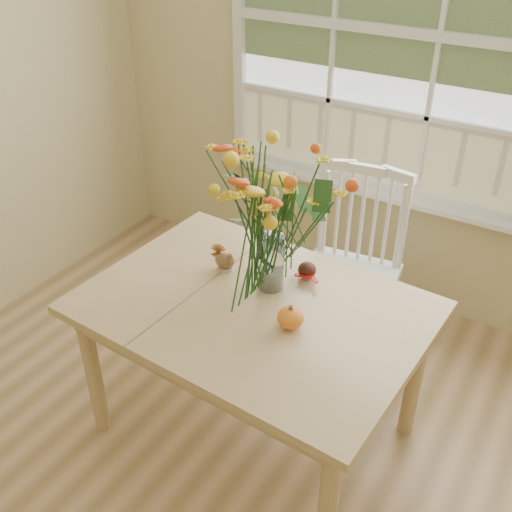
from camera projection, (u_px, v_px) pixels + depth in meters
The scene contains 8 objects.
wall_back at pixel (436, 77), 2.96m from camera, with size 4.00×0.02×2.70m, color beige.
window at pixel (440, 40), 2.83m from camera, with size 2.42×0.12×1.74m.
dining_table at pixel (253, 321), 2.47m from camera, with size 1.41×1.04×0.73m.
windsor_chair at pixel (353, 258), 3.02m from camera, with size 0.52×0.50×1.01m.
flower_vase at pixel (272, 211), 2.33m from camera, with size 0.51×0.51×0.60m.
pumpkin at pixel (290, 319), 2.28m from camera, with size 0.10×0.10×0.08m, color orange.
turkey_figurine at pixel (225, 260), 2.61m from camera, with size 0.11×0.09×0.11m.
dark_gourd at pixel (307, 271), 2.56m from camera, with size 0.13×0.10×0.07m.
Camera 1 is at (0.80, -0.74, 2.20)m, focal length 42.00 mm.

